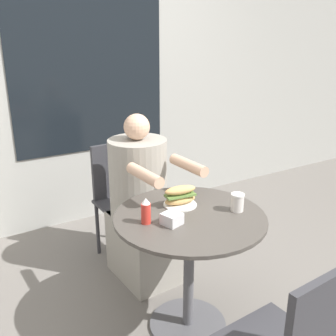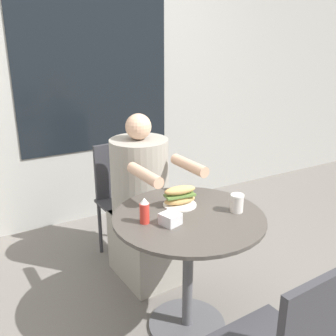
% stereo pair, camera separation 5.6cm
% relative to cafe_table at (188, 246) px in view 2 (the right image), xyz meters
% --- Properties ---
extents(ground_plane, '(8.00, 8.00, 0.00)m').
position_rel_cafe_table_xyz_m(ground_plane, '(0.00, 0.00, -0.54)').
color(ground_plane, slate).
extents(storefront_wall, '(8.00, 0.09, 2.80)m').
position_rel_cafe_table_xyz_m(storefront_wall, '(0.00, 1.72, 0.86)').
color(storefront_wall, '#9E9E99').
rests_on(storefront_wall, ground_plane).
extents(cafe_table, '(0.82, 0.82, 0.72)m').
position_rel_cafe_table_xyz_m(cafe_table, '(0.00, 0.00, 0.00)').
color(cafe_table, '#47423D').
rests_on(cafe_table, ground_plane).
extents(diner_chair, '(0.40, 0.40, 0.87)m').
position_rel_cafe_table_xyz_m(diner_chair, '(0.01, 0.97, -0.01)').
color(diner_chair, '#333338').
rests_on(diner_chair, ground_plane).
extents(seated_diner, '(0.42, 0.71, 1.16)m').
position_rel_cafe_table_xyz_m(seated_diner, '(0.02, 0.62, -0.04)').
color(seated_diner, gray).
rests_on(seated_diner, ground_plane).
extents(sandwich_on_plate, '(0.19, 0.19, 0.12)m').
position_rel_cafe_table_xyz_m(sandwich_on_plate, '(0.02, 0.14, 0.24)').
color(sandwich_on_plate, white).
rests_on(sandwich_on_plate, cafe_table).
extents(drink_cup, '(0.07, 0.07, 0.10)m').
position_rel_cafe_table_xyz_m(drink_cup, '(0.25, -0.08, 0.24)').
color(drink_cup, silver).
rests_on(drink_cup, cafe_table).
extents(napkin_box, '(0.11, 0.11, 0.06)m').
position_rel_cafe_table_xyz_m(napkin_box, '(-0.14, -0.04, 0.22)').
color(napkin_box, silver).
rests_on(napkin_box, cafe_table).
extents(condiment_bottle, '(0.05, 0.05, 0.14)m').
position_rel_cafe_table_xyz_m(condiment_bottle, '(-0.24, 0.04, 0.25)').
color(condiment_bottle, red).
rests_on(condiment_bottle, cafe_table).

